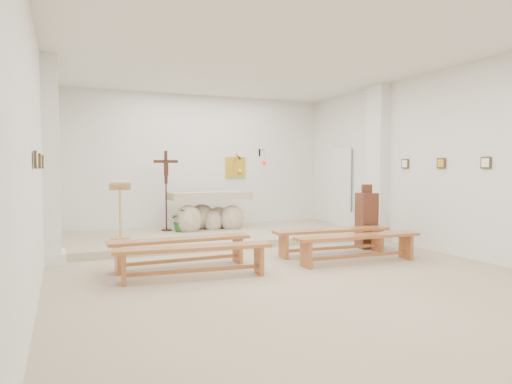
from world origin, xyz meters
name	(u,v)px	position (x,y,z in m)	size (l,w,h in m)	color
ground	(282,270)	(0.00, 0.00, 0.00)	(7.00, 10.00, 0.00)	tan
wall_left	(37,158)	(-3.49, 0.00, 1.75)	(0.02, 10.00, 3.50)	white
wall_right	(450,162)	(3.49, 0.00, 1.75)	(0.02, 10.00, 3.50)	white
wall_back	(197,163)	(0.00, 4.99, 1.75)	(7.00, 0.02, 3.50)	white
ceiling	(283,48)	(0.00, 0.00, 3.49)	(7.00, 10.00, 0.02)	silver
sanctuary_platform	(215,236)	(0.00, 3.50, 0.07)	(6.98, 3.00, 0.15)	tan
pilaster_left	(51,161)	(-3.37, 2.00, 1.75)	(0.26, 0.55, 3.50)	white
pilaster_right	(377,163)	(3.37, 2.00, 1.75)	(0.26, 0.55, 3.50)	white
gold_wall_relief	(236,167)	(1.05, 4.96, 1.65)	(0.55, 0.04, 0.55)	gold
sanctuary_lamp	(263,161)	(1.75, 4.71, 1.81)	(0.11, 0.36, 0.44)	black
station_frame_left_front	(35,160)	(-3.47, -0.80, 1.72)	(0.03, 0.20, 0.20)	#40301C
station_frame_left_mid	(40,161)	(-3.47, 0.20, 1.72)	(0.03, 0.20, 0.20)	#40301C
station_frame_left_rear	(43,162)	(-3.47, 1.20, 1.72)	(0.03, 0.20, 0.20)	#40301C
station_frame_right_front	(486,163)	(3.47, -0.80, 1.72)	(0.03, 0.20, 0.20)	#40301C
station_frame_right_mid	(441,163)	(3.47, 0.20, 1.72)	(0.03, 0.20, 0.20)	#40301C
station_frame_right_rear	(405,164)	(3.47, 1.20, 1.72)	(0.03, 0.20, 0.20)	#40301C
radiator_left	(50,242)	(-3.43, 2.70, 0.27)	(0.10, 0.85, 0.52)	silver
radiator_right	(360,224)	(3.43, 2.70, 0.27)	(0.10, 0.85, 0.52)	silver
altar	(209,214)	(0.04, 4.08, 0.53)	(1.92, 0.89, 0.99)	beige
lectern	(120,210)	(-2.11, 3.38, 0.75)	(0.46, 0.40, 1.21)	tan
crucifix_stand	(166,185)	(-0.96, 4.24, 1.24)	(0.57, 0.25, 1.89)	#3B1D12
potted_plant	(181,220)	(-0.69, 3.94, 0.42)	(0.48, 0.41, 0.53)	#245321
donation_pedestal	(366,220)	(2.47, 1.16, 0.57)	(0.38, 0.38, 1.30)	#4F2516
bench_left_front	(181,245)	(-1.44, 0.81, 0.37)	(2.32, 0.42, 0.49)	#A75830
bench_right_front	(332,235)	(1.44, 0.81, 0.37)	(2.33, 0.50, 0.49)	#A75830
bench_left_second	(194,254)	(-1.44, 0.00, 0.37)	(2.33, 0.58, 0.49)	#A75830
bench_right_second	(358,242)	(1.44, 0.00, 0.37)	(2.32, 0.46, 0.49)	#A75830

